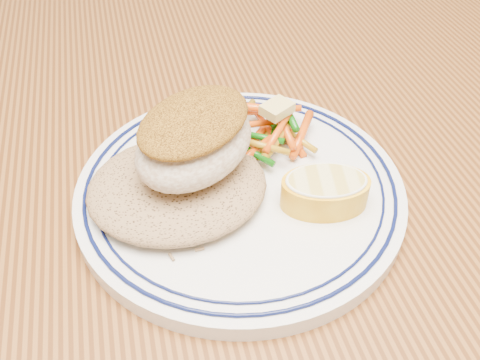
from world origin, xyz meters
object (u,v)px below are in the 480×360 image
Objects in this scene: vegetable_pile at (272,129)px; fish_fillet at (194,138)px; plate at (240,189)px; rice_pilaf at (177,183)px; lemon_wedge at (325,190)px; dining_table at (233,239)px.

fish_fillet is at bearing -151.60° from vegetable_pile.
fish_fillet reaches higher than plate.
rice_pilaf is at bearing -151.68° from vegetable_pile.
vegetable_pile is 1.25× the size of lemon_wedge.
vegetable_pile is (0.08, 0.04, -0.04)m from fish_fillet.
fish_fillet is at bearing 153.43° from lemon_wedge.
dining_table is 5.52× the size of plate.
lemon_wedge is (0.02, -0.09, 0.00)m from vegetable_pile.
dining_table is 0.16m from lemon_wedge.
rice_pilaf is at bearing -144.52° from dining_table.
lemon_wedge reaches higher than dining_table.
lemon_wedge is at bearing -32.76° from plate.
dining_table is at bearing 126.72° from lemon_wedge.
lemon_wedge is at bearing -18.46° from rice_pilaf.
plate is at bearing -130.02° from vegetable_pile.
fish_fillet is 1.40× the size of vegetable_pile.
dining_table is at bearing -163.53° from vegetable_pile.
vegetable_pile is at bearing 16.47° from dining_table.
vegetable_pile is at bearing 49.98° from plate.
fish_fillet is at bearing 165.90° from plate.
plate is 0.07m from lemon_wedge.
dining_table is 0.13m from vegetable_pile.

